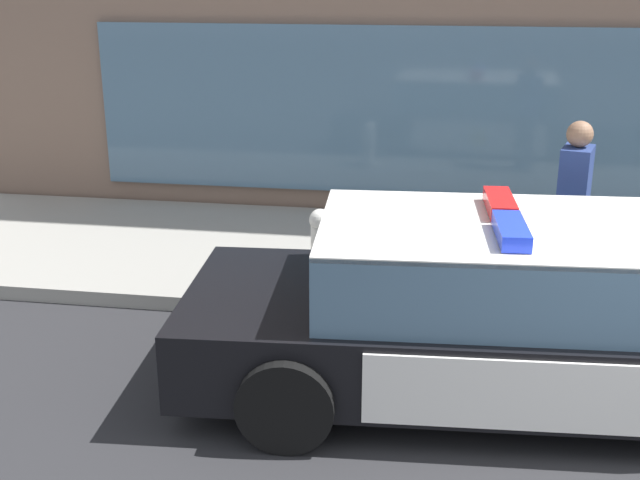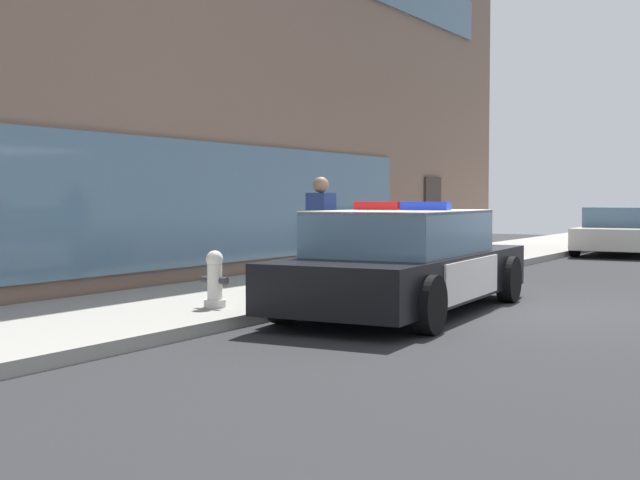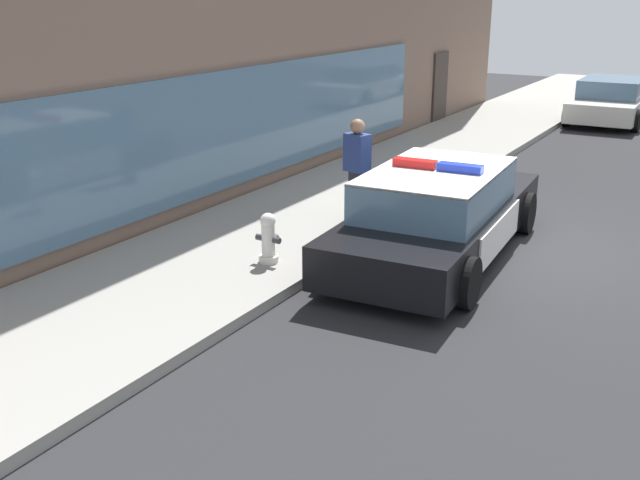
# 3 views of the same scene
# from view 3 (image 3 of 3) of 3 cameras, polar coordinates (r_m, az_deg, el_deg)

# --- Properties ---
(ground) EXTENTS (48.00, 48.00, 0.00)m
(ground) POSITION_cam_3_polar(r_m,az_deg,el_deg) (12.22, 14.90, -0.32)
(ground) COLOR #262628
(sidewalk) EXTENTS (48.00, 3.21, 0.15)m
(sidewalk) POSITION_cam_3_polar(r_m,az_deg,el_deg) (13.51, 0.23, 2.48)
(sidewalk) COLOR gray
(sidewalk) RESTS_ON ground
(police_cruiser) EXTENTS (5.31, 2.36, 1.49)m
(police_cruiser) POSITION_cam_3_polar(r_m,az_deg,el_deg) (11.21, 9.02, 2.03)
(police_cruiser) COLOR black
(police_cruiser) RESTS_ON ground
(fire_hydrant) EXTENTS (0.34, 0.39, 0.73)m
(fire_hydrant) POSITION_cam_3_polar(r_m,az_deg,el_deg) (10.54, -3.97, 0.12)
(fire_hydrant) COLOR silver
(fire_hydrant) RESTS_ON sidewalk
(car_down_street) EXTENTS (4.55, 2.16, 1.29)m
(car_down_street) POSITION_cam_3_polar(r_m,az_deg,el_deg) (24.46, 21.37, 9.92)
(car_down_street) COLOR silver
(car_down_street) RESTS_ON ground
(pedestrian_on_sidewalk) EXTENTS (0.36, 0.45, 1.71)m
(pedestrian_on_sidewalk) POSITION_cam_3_polar(r_m,az_deg,el_deg) (12.30, 2.84, 5.35)
(pedestrian_on_sidewalk) COLOR #23232D
(pedestrian_on_sidewalk) RESTS_ON sidewalk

